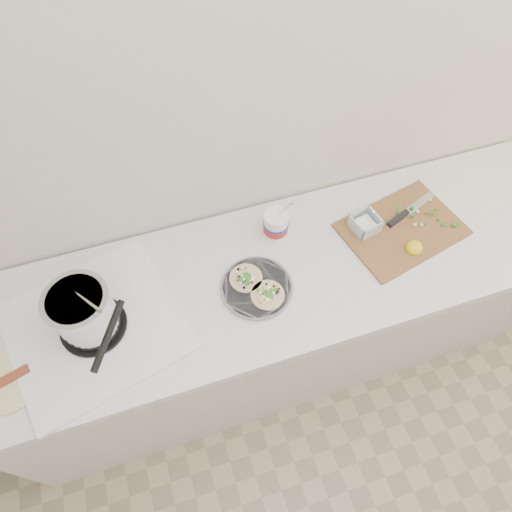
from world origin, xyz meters
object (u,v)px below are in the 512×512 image
object	(u,v)px
tub	(277,223)
cutboard	(399,226)
stove	(88,317)
bacon_plate	(8,381)
taco_plate	(257,286)

from	to	relation	value
tub	cutboard	distance (m)	0.49
stove	bacon_plate	bearing A→B (deg)	-174.84
cutboard	taco_plate	bearing A→B (deg)	175.00
stove	cutboard	world-z (taller)	stove
tub	stove	bearing A→B (deg)	-165.62
tub	cutboard	xyz separation A→B (m)	(0.47, -0.13, -0.05)
taco_plate	bacon_plate	bearing A→B (deg)	-175.01
tub	bacon_plate	size ratio (longest dim) A/B	0.97
stove	bacon_plate	size ratio (longest dim) A/B	2.97
cutboard	bacon_plate	xyz separation A→B (m)	(-1.50, -0.16, -0.01)
stove	cutboard	bearing A→B (deg)	-11.23
stove	taco_plate	size ratio (longest dim) A/B	2.53
taco_plate	tub	world-z (taller)	tub
tub	taco_plate	bearing A→B (deg)	-125.20
tub	bacon_plate	xyz separation A→B (m)	(-1.03, -0.29, -0.06)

